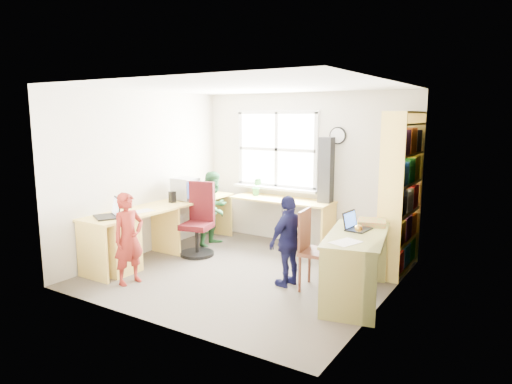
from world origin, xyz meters
TOP-DOWN VIEW (x-y plane):
  - room at (0.01, 0.10)m, footprint 3.64×3.44m
  - l_desk at (-1.31, -0.28)m, footprint 2.38×2.95m
  - right_desk at (1.51, -0.05)m, footprint 0.87×1.42m
  - bookshelf at (1.65, 1.19)m, footprint 0.30×1.02m
  - swivel_chair at (-1.06, 0.35)m, footprint 0.60×0.60m
  - wooden_chair at (0.96, -0.01)m, footprint 0.46×0.46m
  - crt_monitor at (-1.48, 0.55)m, footprint 0.37×0.33m
  - laptop_left at (-1.50, -0.90)m, footprint 0.46×0.44m
  - laptop_right at (1.42, 0.12)m, footprint 0.28×0.32m
  - speaker_a at (-1.50, 0.27)m, footprint 0.10×0.10m
  - speaker_b at (-1.48, 0.82)m, footprint 0.11×0.11m
  - cd_tower at (0.44, 1.52)m, footprint 0.20×0.17m
  - game_box at (1.51, 0.43)m, footprint 0.39×0.39m
  - paper_a at (-1.43, -0.42)m, footprint 0.27×0.34m
  - paper_b at (1.53, -0.45)m, footprint 0.31×0.37m
  - potted_plant at (-0.74, 1.46)m, footprint 0.19×0.17m
  - person_red at (-1.03, -1.04)m, footprint 0.33×0.45m
  - person_green at (-1.17, 0.87)m, footprint 0.47×0.59m
  - person_navy at (0.66, -0.06)m, footprint 0.41×0.70m

SIDE VIEW (x-z plane):
  - l_desk at x=-1.31m, z-range 0.08..0.83m
  - swivel_chair at x=-1.06m, z-range -0.08..1.00m
  - wooden_chair at x=0.96m, z-range 0.04..1.00m
  - right_desk at x=1.51m, z-range 0.17..0.93m
  - person_navy at x=0.66m, z-range 0.00..1.11m
  - person_red at x=-1.03m, z-range 0.00..1.13m
  - person_green at x=-1.17m, z-range 0.00..1.18m
  - paper_a at x=-1.43m, z-range 0.75..0.75m
  - paper_b at x=1.53m, z-range 0.76..0.77m
  - game_box at x=1.51m, z-range 0.76..0.82m
  - laptop_left at x=-1.50m, z-range 0.68..0.93m
  - laptop_right at x=1.42m, z-range 0.71..0.91m
  - speaker_a at x=-1.50m, z-range 0.75..0.92m
  - speaker_b at x=-1.48m, z-range 0.75..0.93m
  - potted_plant at x=-0.74m, z-range 0.75..1.04m
  - crt_monitor at x=-1.48m, z-range 0.75..1.10m
  - bookshelf at x=1.65m, z-range -0.05..2.05m
  - room at x=0.01m, z-range 0.00..2.44m
  - cd_tower at x=0.44m, z-range 0.75..1.73m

